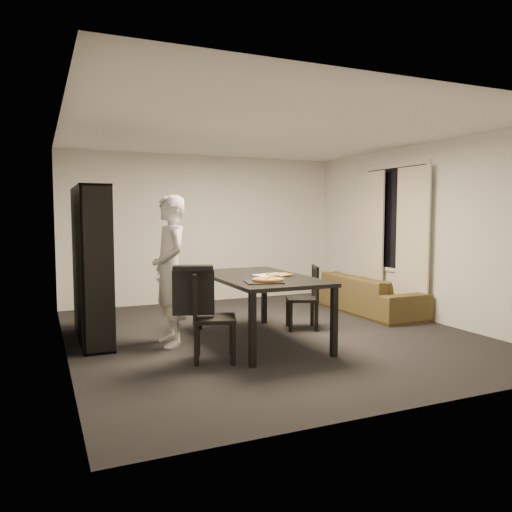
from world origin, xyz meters
name	(u,v)px	position (x,y,z in m)	size (l,w,h in m)	color
room	(270,235)	(0.00, 0.00, 1.30)	(5.01, 5.51, 2.61)	black
window_pane	(395,218)	(2.48, 0.60, 1.50)	(0.02, 1.40, 1.60)	black
window_frame	(394,218)	(2.48, 0.60, 1.50)	(0.03, 1.52, 1.72)	white
curtain_left	(412,242)	(2.40, 0.08, 1.15)	(0.03, 0.70, 2.25)	beige
curtain_right	(370,239)	(2.40, 1.12, 1.15)	(0.03, 0.70, 2.25)	beige
bookshelf	(91,264)	(-2.16, 0.60, 0.95)	(0.35, 1.50, 1.90)	black
dining_table	(259,282)	(-0.29, -0.30, 0.74)	(1.08, 1.95, 0.81)	black
chair_left	(206,310)	(-1.14, -0.81, 0.54)	(0.56, 0.56, 0.95)	black
chair_right	(308,293)	(0.60, 0.05, 0.49)	(0.52, 0.52, 0.87)	black
draped_jacket	(193,288)	(-1.26, -0.77, 0.79)	(0.46, 0.31, 0.53)	black
person	(170,271)	(-1.32, -0.02, 0.90)	(0.65, 0.43, 1.79)	silver
baking_tray	(264,282)	(-0.48, -0.86, 0.82)	(0.40, 0.32, 0.01)	black
pepperoni_pizza	(268,280)	(-0.42, -0.84, 0.84)	(0.35, 0.35, 0.03)	olive
kitchen_towel	(272,275)	(-0.13, -0.31, 0.82)	(0.40, 0.30, 0.01)	silver
pizza_slices	(278,275)	(-0.08, -0.38, 0.83)	(0.37, 0.31, 0.01)	#BA823A
sofa	(368,294)	(2.06, 0.68, 0.30)	(2.05, 0.80, 0.60)	#413C1A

